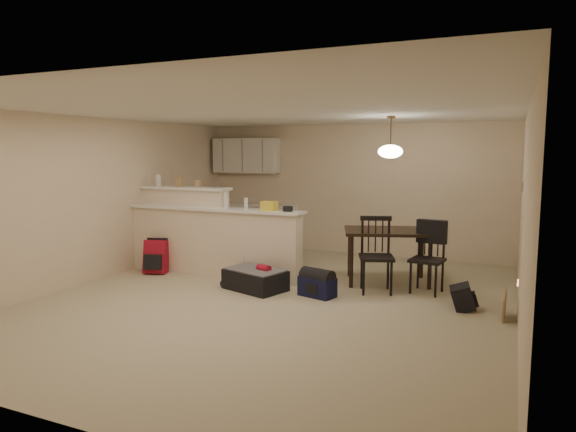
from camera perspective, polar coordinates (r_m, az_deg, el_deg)
The scene contains 21 objects.
room at distance 6.74m, azimuth -1.63°, elevation 0.97°, with size 7.00×7.02×2.50m.
breakfast_bar at distance 8.54m, azimuth -9.46°, elevation -2.17°, with size 3.08×0.58×1.39m.
upper_cabinets at distance 10.66m, azimuth -4.65°, elevation 6.71°, with size 1.40×0.34×0.70m, color white.
kitchen_counter at distance 10.56m, azimuth -3.96°, elevation -1.19°, with size 1.80×0.60×0.90m, color white.
thermostat at distance 7.62m, azimuth 24.59°, elevation 2.92°, with size 0.02×0.12×0.12m, color beige.
jar at distance 9.12m, azimuth -14.20°, elevation 3.87°, with size 0.10×0.10×0.20m, color silver.
cereal_box at distance 8.86m, azimuth -12.01°, elevation 3.72°, with size 0.10×0.07×0.16m, color tan.
small_box at distance 8.65m, azimuth -9.97°, elevation 3.55°, with size 0.08×0.06×0.12m, color tan.
bottle_a at distance 8.13m, azimuth -6.90°, elevation 1.76°, with size 0.07×0.07×0.26m, color silver.
bottle_b at distance 7.96m, azimuth -4.69°, elevation 1.38°, with size 0.06×0.06×0.18m, color silver.
bag_lump at distance 7.78m, azimuth -2.11°, elevation 1.12°, with size 0.22×0.18×0.14m, color tan.
pouch at distance 7.65m, azimuth -0.02°, elevation 0.80°, with size 0.12×0.10×0.08m, color tan.
dining_table at distance 7.87m, azimuth 11.08°, elevation -2.22°, with size 1.51×1.24×0.81m.
pendant_lamp at distance 7.77m, azimuth 11.31°, elevation 7.11°, with size 0.36×0.36×0.62m.
dining_chair_near at distance 7.33m, azimuth 9.81°, elevation -4.31°, with size 0.47×0.44×1.07m, color black, non-canonical shape.
dining_chair_far at distance 7.46m, azimuth 15.21°, elevation -4.53°, with size 0.44×0.41×1.00m, color black, non-canonical shape.
suitcase at distance 7.46m, azimuth -3.66°, elevation -7.10°, with size 0.85×0.55×0.29m, color black.
red_backpack at distance 8.69m, azimuth -14.45°, elevation -4.41°, with size 0.36×0.22×0.54m, color #A81328.
navy_duffel at distance 7.12m, azimuth 3.27°, elevation -7.86°, with size 0.49×0.27×0.27m, color #111336.
black_daypack at distance 6.90m, azimuth 18.84°, elevation -8.57°, with size 0.34×0.24×0.30m, color black.
cardboard_sheet at distance 6.68m, azimuth 22.91°, elevation -9.19°, with size 0.42×0.02×0.32m, color tan.
Camera 1 is at (2.89, -6.05, 1.97)m, focal length 32.00 mm.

